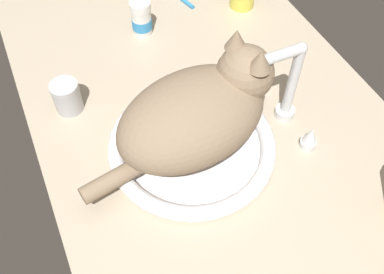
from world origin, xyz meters
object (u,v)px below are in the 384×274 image
Objects in this scene: faucet at (288,91)px; pill_bottle at (141,19)px; metal_jar at (67,97)px; cat at (202,110)px; sink_basin at (192,145)px.

pill_bottle is (-36.39, -16.70, -3.50)cm from faucet.
metal_jar is at bearing -117.39° from faucet.
sink_basin is at bearing -79.34° from cat.
sink_basin is 9.25cm from cat.
metal_jar reaches higher than sink_basin.
sink_basin is 0.81× the size of cat.
metal_jar is 27.53cm from pill_bottle.
cat is 4.66× the size of pill_bottle.
cat is 5.76× the size of metal_jar.
metal_jar is (-20.18, -38.95, -4.00)cm from faucet.
cat is at bearing -91.20° from faucet.
metal_jar is at bearing -53.93° from pill_bottle.
sink_basin is 1.59× the size of faucet.
faucet is 44.05cm from metal_jar.
cat is 36.60cm from pill_bottle.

